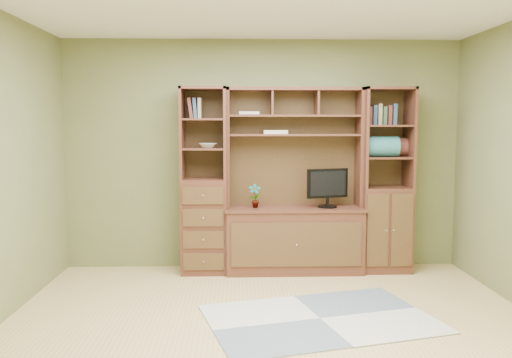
{
  "coord_description": "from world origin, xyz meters",
  "views": [
    {
      "loc": [
        -0.28,
        -4.2,
        1.65
      ],
      "look_at": [
        -0.1,
        1.2,
        1.1
      ],
      "focal_mm": 38.0,
      "sensor_mm": 36.0,
      "label": 1
    }
  ],
  "objects_px": {
    "center_hutch": "(295,181)",
    "left_tower": "(204,181)",
    "monitor": "(328,181)",
    "right_tower": "(385,180)"
  },
  "relations": [
    {
      "from": "right_tower",
      "to": "monitor",
      "type": "distance_m",
      "value": 0.67
    },
    {
      "from": "left_tower",
      "to": "monitor",
      "type": "height_order",
      "value": "left_tower"
    },
    {
      "from": "center_hutch",
      "to": "monitor",
      "type": "xyz_separation_m",
      "value": [
        0.36,
        -0.03,
        0.0
      ]
    },
    {
      "from": "center_hutch",
      "to": "right_tower",
      "type": "distance_m",
      "value": 1.03
    },
    {
      "from": "center_hutch",
      "to": "left_tower",
      "type": "relative_size",
      "value": 1.0
    },
    {
      "from": "center_hutch",
      "to": "right_tower",
      "type": "xyz_separation_m",
      "value": [
        1.02,
        0.04,
        0.0
      ]
    },
    {
      "from": "left_tower",
      "to": "right_tower",
      "type": "relative_size",
      "value": 1.0
    },
    {
      "from": "left_tower",
      "to": "right_tower",
      "type": "distance_m",
      "value": 2.02
    },
    {
      "from": "monitor",
      "to": "right_tower",
      "type": "bearing_deg",
      "value": -10.6
    },
    {
      "from": "right_tower",
      "to": "monitor",
      "type": "relative_size",
      "value": 3.46
    }
  ]
}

